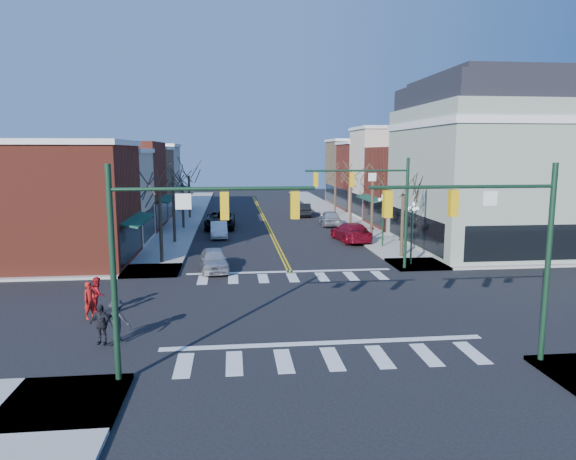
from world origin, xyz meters
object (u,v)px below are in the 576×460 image
object	(u,v)px
victorian_corner	(490,163)
car_left_mid	(219,230)
lamppost_midblock	(383,211)
pedestrian_red_a	(90,300)
lamppost_corner	(412,222)
car_left_near	(214,260)
car_right_near	(351,232)
car_left_far	(220,220)
car_right_mid	(330,218)
pedestrian_red_b	(98,294)
pedestrian_dark_a	(101,324)
pedestrian_dark_b	(117,320)
car_right_far	(304,210)

from	to	relation	value
victorian_corner	car_left_mid	distance (m)	23.21
lamppost_midblock	pedestrian_red_a	world-z (taller)	lamppost_midblock
lamppost_corner	car_left_near	xyz separation A→B (m)	(-13.00, 0.07, -2.24)
car_left_near	lamppost_corner	bearing A→B (deg)	-5.86
car_right_near	car_left_far	bearing A→B (deg)	-44.11
car_right_mid	lamppost_corner	bearing A→B (deg)	98.13
car_left_far	pedestrian_red_b	bearing A→B (deg)	-99.41
lamppost_corner	car_left_mid	xyz separation A→B (m)	(-13.00, 13.04, -2.27)
pedestrian_dark_a	pedestrian_dark_b	bearing A→B (deg)	47.51
car_right_near	car_right_mid	distance (m)	9.45
pedestrian_red_a	pedestrian_red_b	distance (m)	1.09
car_left_mid	car_right_mid	distance (m)	12.77
car_right_far	car_right_mid	bearing A→B (deg)	106.96
car_left_near	car_right_mid	xyz separation A→B (m)	(11.20, 19.12, 0.08)
lamppost_corner	car_left_near	distance (m)	13.19
car_right_mid	pedestrian_red_b	size ratio (longest dim) A/B	2.90
lamppost_corner	victorian_corner	bearing A→B (deg)	35.86
lamppost_midblock	pedestrian_dark_b	distance (m)	25.01
car_right_near	pedestrian_dark_a	size ratio (longest dim) A/B	3.55
victorian_corner	lamppost_midblock	distance (m)	9.10
victorian_corner	pedestrian_dark_a	xyz separation A→B (m)	(-25.22, -18.62, -5.71)
pedestrian_dark_b	victorian_corner	bearing A→B (deg)	-128.56
lamppost_corner	car_left_far	bearing A→B (deg)	125.06
pedestrian_dark_b	car_left_near	bearing A→B (deg)	-90.42
car_left_mid	car_right_far	distance (m)	17.24
lamppost_corner	car_right_far	xyz separation A→B (m)	(-3.40, 27.36, -2.20)
car_right_far	pedestrian_dark_b	size ratio (longest dim) A/B	2.77
car_right_mid	car_left_far	bearing A→B (deg)	6.12
victorian_corner	car_left_far	size ratio (longest dim) A/B	2.31
pedestrian_red_a	pedestrian_dark_b	distance (m)	3.43
pedestrian_red_b	pedestrian_dark_a	bearing A→B (deg)	-173.92
car_left_far	pedestrian_dark_a	world-z (taller)	pedestrian_dark_a
car_right_near	pedestrian_red_a	distance (m)	25.17
victorian_corner	car_right_near	distance (m)	12.25
car_right_near	lamppost_corner	bearing A→B (deg)	94.51
victorian_corner	car_right_mid	size ratio (longest dim) A/B	3.01
car_left_mid	car_left_near	bearing A→B (deg)	-92.40
pedestrian_red_a	pedestrian_dark_b	size ratio (longest dim) A/B	1.00
car_left_near	car_left_far	distance (m)	18.46
car_left_far	pedestrian_red_a	distance (m)	28.38
lamppost_corner	pedestrian_red_b	world-z (taller)	lamppost_corner
car_right_mid	car_right_far	bearing A→B (deg)	-76.16
car_right_near	car_right_mid	size ratio (longest dim) A/B	1.19
car_left_near	pedestrian_dark_b	size ratio (longest dim) A/B	2.54
car_left_near	car_left_far	size ratio (longest dim) A/B	0.69
lamppost_corner	pedestrian_red_a	size ratio (longest dim) A/B	2.58
car_left_mid	car_right_near	bearing A→B (deg)	-18.88
car_right_mid	pedestrian_red_a	size ratio (longest dim) A/B	2.81
lamppost_midblock	car_left_far	xyz separation A→B (m)	(-13.00, 12.03, -2.10)
lamppost_corner	car_right_far	world-z (taller)	lamppost_corner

